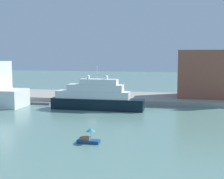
{
  "coord_description": "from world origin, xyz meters",
  "views": [
    {
      "loc": [
        21.58,
        -75.83,
        15.13
      ],
      "look_at": [
        3.81,
        6.0,
        5.76
      ],
      "focal_mm": 49.9,
      "sensor_mm": 36.0,
      "label": 1
    }
  ],
  "objects_px": {
    "work_barge": "(41,103)",
    "person_figure": "(92,95)",
    "harbor_building": "(207,74)",
    "parked_car": "(76,96)",
    "small_motorboat": "(88,138)",
    "mooring_bollard": "(117,98)",
    "large_yacht": "(96,97)"
  },
  "relations": [
    {
      "from": "work_barge",
      "to": "person_figure",
      "type": "distance_m",
      "value": 16.36
    },
    {
      "from": "harbor_building",
      "to": "person_figure",
      "type": "xyz_separation_m",
      "value": [
        -36.07,
        -9.8,
        -6.83
      ]
    },
    {
      "from": "parked_car",
      "to": "work_barge",
      "type": "bearing_deg",
      "value": -139.34
    },
    {
      "from": "small_motorboat",
      "to": "harbor_building",
      "type": "relative_size",
      "value": 0.21
    },
    {
      "from": "small_motorboat",
      "to": "mooring_bollard",
      "type": "height_order",
      "value": "small_motorboat"
    },
    {
      "from": "small_motorboat",
      "to": "mooring_bollard",
      "type": "relative_size",
      "value": 6.26
    },
    {
      "from": "small_motorboat",
      "to": "work_barge",
      "type": "relative_size",
      "value": 0.6
    },
    {
      "from": "parked_car",
      "to": "harbor_building",
      "type": "bearing_deg",
      "value": 13.79
    },
    {
      "from": "parked_car",
      "to": "mooring_bollard",
      "type": "distance_m",
      "value": 14.16
    },
    {
      "from": "work_barge",
      "to": "harbor_building",
      "type": "relative_size",
      "value": 0.34
    },
    {
      "from": "large_yacht",
      "to": "parked_car",
      "type": "distance_m",
      "value": 16.27
    },
    {
      "from": "small_motorboat",
      "to": "person_figure",
      "type": "xyz_separation_m",
      "value": [
        -12.21,
        45.23,
        1.32
      ]
    },
    {
      "from": "work_barge",
      "to": "parked_car",
      "type": "xyz_separation_m",
      "value": [
        8.92,
        7.66,
        1.67
      ]
    },
    {
      "from": "parked_car",
      "to": "mooring_bollard",
      "type": "bearing_deg",
      "value": -8.34
    },
    {
      "from": "small_motorboat",
      "to": "work_barge",
      "type": "height_order",
      "value": "small_motorboat"
    },
    {
      "from": "large_yacht",
      "to": "small_motorboat",
      "type": "relative_size",
      "value": 6.63
    },
    {
      "from": "small_motorboat",
      "to": "work_barge",
      "type": "xyz_separation_m",
      "value": [
        -26.36,
        37.23,
        -0.56
      ]
    },
    {
      "from": "large_yacht",
      "to": "work_barge",
      "type": "relative_size",
      "value": 4.01
    },
    {
      "from": "small_motorboat",
      "to": "person_figure",
      "type": "bearing_deg",
      "value": 105.11
    },
    {
      "from": "work_barge",
      "to": "parked_car",
      "type": "bearing_deg",
      "value": 40.66
    },
    {
      "from": "large_yacht",
      "to": "work_barge",
      "type": "bearing_deg",
      "value": 165.13
    },
    {
      "from": "harbor_building",
      "to": "mooring_bollard",
      "type": "height_order",
      "value": "harbor_building"
    },
    {
      "from": "mooring_bollard",
      "to": "person_figure",
      "type": "bearing_deg",
      "value": 164.75
    },
    {
      "from": "small_motorboat",
      "to": "harbor_building",
      "type": "height_order",
      "value": "harbor_building"
    },
    {
      "from": "mooring_bollard",
      "to": "large_yacht",
      "type": "bearing_deg",
      "value": -110.31
    },
    {
      "from": "large_yacht",
      "to": "parked_car",
      "type": "xyz_separation_m",
      "value": [
        -10.07,
        12.7,
        -1.4
      ]
    },
    {
      "from": "small_motorboat",
      "to": "parked_car",
      "type": "bearing_deg",
      "value": 111.23
    },
    {
      "from": "large_yacht",
      "to": "person_figure",
      "type": "distance_m",
      "value": 13.97
    },
    {
      "from": "small_motorboat",
      "to": "person_figure",
      "type": "distance_m",
      "value": 46.87
    },
    {
      "from": "parked_car",
      "to": "person_figure",
      "type": "xyz_separation_m",
      "value": [
        5.22,
        0.34,
        0.21
      ]
    },
    {
      "from": "harbor_building",
      "to": "mooring_bollard",
      "type": "relative_size",
      "value": 30.12
    },
    {
      "from": "mooring_bollard",
      "to": "small_motorboat",
      "type": "bearing_deg",
      "value": -85.43
    }
  ]
}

